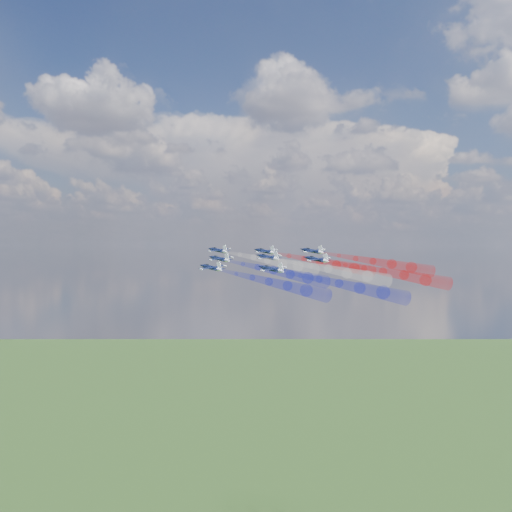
% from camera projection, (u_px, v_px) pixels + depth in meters
% --- Properties ---
extents(jet_lead, '(13.16, 12.75, 4.68)m').
position_uv_depth(jet_lead, '(218.00, 250.00, 192.85)').
color(jet_lead, black).
extents(trail_lead, '(33.46, 24.19, 8.09)m').
position_uv_depth(trail_lead, '(268.00, 260.00, 175.21)').
color(trail_lead, white).
extents(jet_inner_left, '(13.16, 12.75, 4.68)m').
position_uv_depth(jet_inner_left, '(220.00, 259.00, 179.56)').
color(jet_inner_left, black).
extents(trail_inner_left, '(33.46, 24.19, 8.09)m').
position_uv_depth(trail_inner_left, '(273.00, 271.00, 161.91)').
color(trail_inner_left, '#171FC8').
extents(jet_inner_right, '(13.16, 12.75, 4.68)m').
position_uv_depth(jet_inner_right, '(265.00, 251.00, 191.57)').
color(jet_inner_right, black).
extents(trail_inner_right, '(33.46, 24.19, 8.09)m').
position_uv_depth(trail_inner_right, '(320.00, 261.00, 173.93)').
color(trail_inner_right, red).
extents(jet_outer_left, '(13.16, 12.75, 4.68)m').
position_uv_depth(jet_outer_left, '(211.00, 268.00, 164.94)').
color(jet_outer_left, black).
extents(trail_outer_left, '(33.46, 24.19, 8.09)m').
position_uv_depth(trail_outer_left, '(269.00, 282.00, 147.29)').
color(trail_outer_left, '#171FC8').
extents(jet_center_third, '(13.16, 12.75, 4.68)m').
position_uv_depth(jet_center_third, '(268.00, 257.00, 175.08)').
color(jet_center_third, black).
extents(trail_center_third, '(33.46, 24.19, 8.09)m').
position_uv_depth(trail_center_third, '(328.00, 269.00, 157.44)').
color(trail_center_third, white).
extents(jet_outer_right, '(13.16, 12.75, 4.68)m').
position_uv_depth(jet_outer_right, '(312.00, 251.00, 187.73)').
color(jet_outer_right, black).
extents(trail_outer_right, '(33.46, 24.19, 8.09)m').
position_uv_depth(trail_outer_right, '(373.00, 261.00, 170.09)').
color(trail_outer_right, red).
extents(jet_rear_left, '(13.16, 12.75, 4.68)m').
position_uv_depth(jet_rear_left, '(272.00, 269.00, 160.31)').
color(jet_rear_left, black).
extents(trail_rear_left, '(33.46, 24.19, 8.09)m').
position_uv_depth(trail_rear_left, '(339.00, 284.00, 142.66)').
color(trail_rear_left, '#171FC8').
extents(jet_rear_right, '(13.16, 12.75, 4.68)m').
position_uv_depth(jet_rear_right, '(317.00, 259.00, 173.48)').
color(jet_rear_right, black).
extents(trail_rear_right, '(33.46, 24.19, 8.09)m').
position_uv_depth(trail_rear_right, '(383.00, 272.00, 155.83)').
color(trail_rear_right, red).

